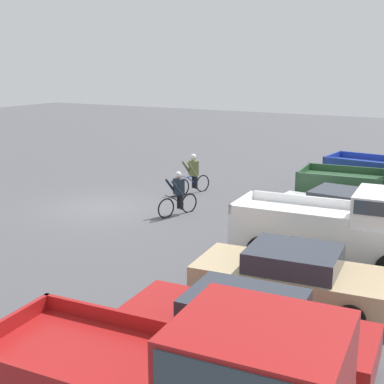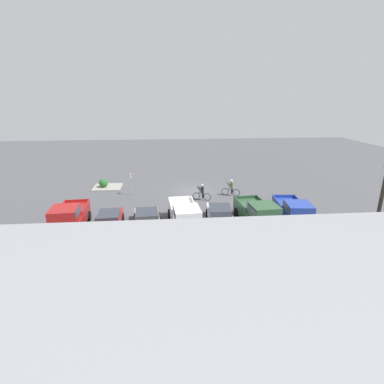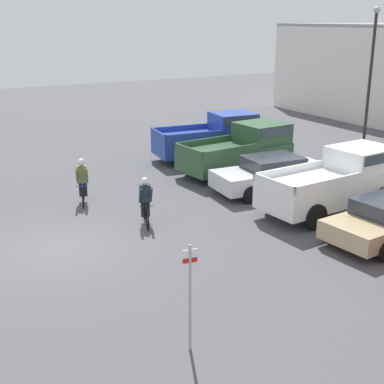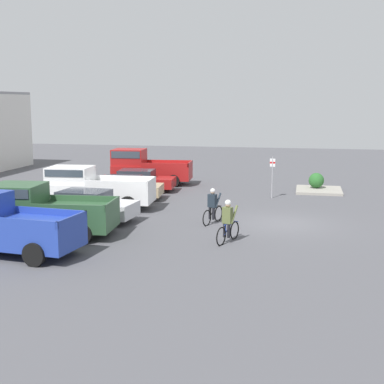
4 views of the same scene
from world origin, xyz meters
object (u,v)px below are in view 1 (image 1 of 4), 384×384
(sedan_1, at_px, (293,275))
(cyclist_1, at_px, (193,174))
(pickup_truck_1, at_px, (384,186))
(sedan_0, at_px, (347,212))
(cyclist_0, at_px, (178,194))
(pickup_truck_2, at_px, (350,227))
(sedan_2, at_px, (244,328))

(sedan_1, relative_size, cyclist_1, 2.57)
(pickup_truck_1, relative_size, sedan_1, 1.12)
(pickup_truck_1, relative_size, sedan_0, 1.06)
(cyclist_1, bearing_deg, cyclist_0, 20.04)
(pickup_truck_2, relative_size, sedan_2, 1.15)
(sedan_1, relative_size, cyclist_0, 2.66)
(cyclist_1, bearing_deg, pickup_truck_1, 93.84)
(sedan_0, height_order, cyclist_0, cyclist_0)
(pickup_truck_1, xyz_separation_m, cyclist_0, (3.56, -6.32, -0.29))
(pickup_truck_1, distance_m, cyclist_0, 7.27)
(sedan_2, xyz_separation_m, cyclist_0, (-7.67, -5.98, 0.12))
(cyclist_0, bearing_deg, sedan_0, 97.19)
(sedan_1, distance_m, sedan_2, 2.80)
(pickup_truck_2, bearing_deg, sedan_1, -11.27)
(pickup_truck_1, relative_size, sedan_2, 1.09)
(cyclist_1, bearing_deg, sedan_2, 33.47)
(sedan_0, bearing_deg, sedan_1, 1.84)
(pickup_truck_1, distance_m, cyclist_1, 7.46)
(pickup_truck_1, xyz_separation_m, cyclist_1, (0.50, -7.44, -0.24))
(pickup_truck_2, xyz_separation_m, sedan_2, (5.63, -0.51, -0.45))
(sedan_1, bearing_deg, sedan_0, -178.16)
(sedan_0, xyz_separation_m, sedan_2, (8.40, 0.23, -0.05))
(sedan_0, relative_size, pickup_truck_2, 0.89)
(cyclist_1, bearing_deg, pickup_truck_2, 56.14)
(pickup_truck_2, bearing_deg, cyclist_1, -123.86)
(sedan_0, relative_size, sedan_1, 1.05)
(sedan_0, height_order, sedan_1, sedan_0)
(pickup_truck_1, distance_m, pickup_truck_2, 5.61)
(pickup_truck_1, height_order, cyclist_1, pickup_truck_1)
(cyclist_0, bearing_deg, pickup_truck_1, 119.40)
(cyclist_0, bearing_deg, cyclist_1, -159.96)
(sedan_0, height_order, cyclist_1, cyclist_1)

